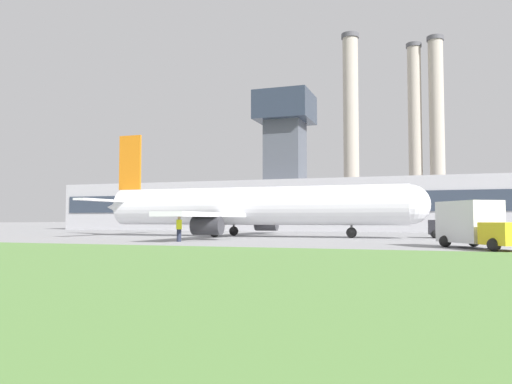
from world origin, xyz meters
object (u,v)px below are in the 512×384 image
baggage_truck (477,225)px  ground_crew_person (179,229)px  airplane (248,207)px  pushback_tug (449,227)px

baggage_truck → ground_crew_person: 20.10m
airplane → ground_crew_person: (-1.23, -11.49, -1.90)m
pushback_tug → ground_crew_person: size_ratio=1.90×
pushback_tug → baggage_truck: 16.18m
airplane → baggage_truck: (18.75, -13.66, -1.54)m
baggage_truck → ground_crew_person: baggage_truck is taller
airplane → pushback_tug: size_ratio=9.04×
airplane → ground_crew_person: bearing=-96.1°
pushback_tug → ground_crew_person: 23.68m
airplane → ground_crew_person: 11.71m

